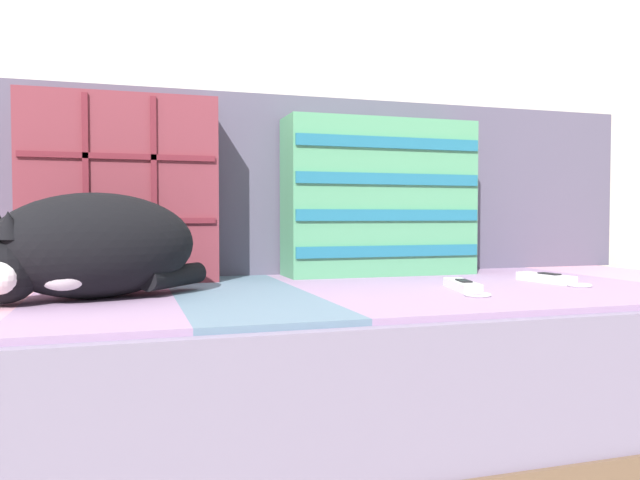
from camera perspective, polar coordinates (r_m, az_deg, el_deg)
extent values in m
cube|color=brown|center=(1.35, -2.05, -18.29)|extent=(2.13, 0.87, 0.17)
cube|color=slate|center=(1.29, -2.06, -9.88)|extent=(2.09, 0.85, 0.23)
cube|color=gray|center=(1.21, -19.34, -5.10)|extent=(0.25, 0.77, 0.01)
cube|color=slate|center=(1.23, -7.52, -4.89)|extent=(0.25, 0.77, 0.01)
cube|color=gray|center=(1.29, 3.52, -4.51)|extent=(0.25, 0.77, 0.01)
cube|color=gray|center=(1.40, 13.15, -4.04)|extent=(0.25, 0.77, 0.01)
cube|color=gray|center=(1.54, 21.20, -3.57)|extent=(0.25, 0.77, 0.01)
cube|color=#514C60|center=(1.62, -5.51, 4.93)|extent=(2.09, 0.14, 0.45)
cube|color=brown|center=(1.44, -17.77, 4.39)|extent=(0.41, 0.13, 0.41)
cube|color=maroon|center=(1.37, -17.75, 1.69)|extent=(0.39, 0.01, 0.01)
cube|color=maroon|center=(1.37, -20.63, 4.46)|extent=(0.01, 0.01, 0.39)
cube|color=maroon|center=(1.37, -17.82, 7.30)|extent=(0.39, 0.01, 0.01)
cube|color=maroon|center=(1.37, -14.94, 4.53)|extent=(0.01, 0.01, 0.39)
cube|color=#4C9366|center=(1.56, 5.45, 3.86)|extent=(0.48, 0.13, 0.38)
cube|color=#1E667F|center=(1.50, 6.45, -1.02)|extent=(0.47, 0.01, 0.03)
cube|color=#1E667F|center=(1.49, 6.46, 2.28)|extent=(0.47, 0.01, 0.03)
cube|color=#1E667F|center=(1.50, 6.48, 5.57)|extent=(0.47, 0.01, 0.03)
cube|color=#1E667F|center=(1.50, 6.49, 8.85)|extent=(0.47, 0.01, 0.03)
ellipsoid|color=black|center=(1.18, -19.66, -0.46)|extent=(0.41, 0.33, 0.19)
sphere|color=black|center=(1.13, -26.95, -2.20)|extent=(0.12, 0.12, 0.12)
sphere|color=white|center=(1.10, -27.23, -2.80)|extent=(0.07, 0.07, 0.07)
ellipsoid|color=white|center=(1.10, -22.38, -2.14)|extent=(0.11, 0.05, 0.08)
cylinder|color=black|center=(1.21, -13.22, -3.23)|extent=(0.13, 0.15, 0.04)
cone|color=black|center=(1.10, -26.61, 1.22)|extent=(0.05, 0.05, 0.05)
cube|color=white|center=(1.26, 12.85, -4.07)|extent=(0.07, 0.15, 0.02)
cube|color=black|center=(1.25, 13.00, -3.64)|extent=(0.03, 0.05, 0.00)
cube|color=black|center=(1.33, 11.98, -3.75)|extent=(0.03, 0.02, 0.02)
torus|color=silver|center=(1.17, 14.21, -4.87)|extent=(0.06, 0.06, 0.01)
cube|color=white|center=(1.47, 19.92, -3.29)|extent=(0.06, 0.15, 0.02)
cube|color=black|center=(1.46, 20.23, -2.91)|extent=(0.03, 0.05, 0.00)
cube|color=black|center=(1.51, 18.07, -3.09)|extent=(0.03, 0.01, 0.02)
torus|color=silver|center=(1.40, 22.66, -3.84)|extent=(0.06, 0.06, 0.01)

